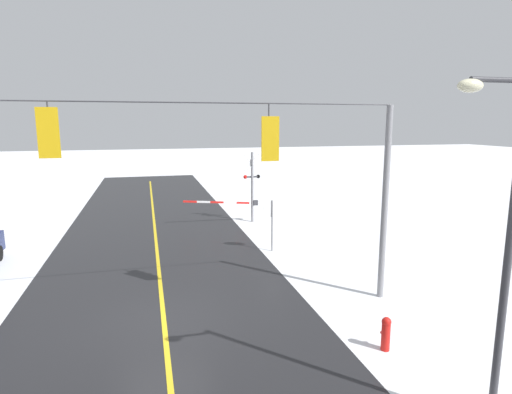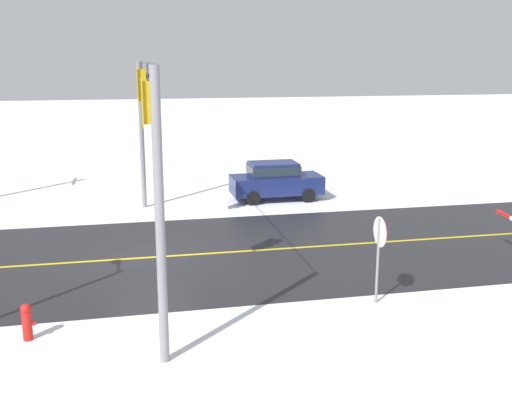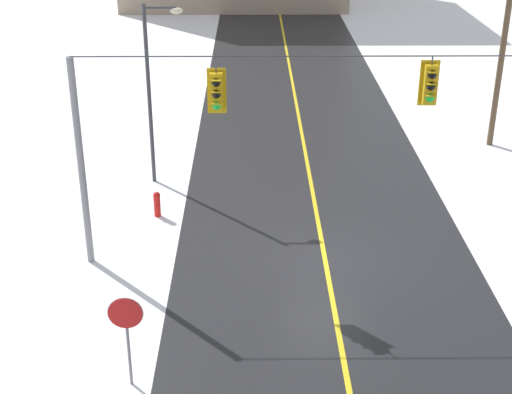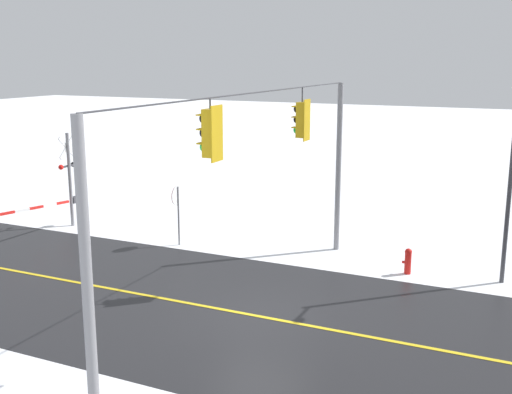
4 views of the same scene
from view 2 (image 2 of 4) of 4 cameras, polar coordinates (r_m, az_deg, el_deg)
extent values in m
plane|color=white|center=(19.95, -9.86, -5.67)|extent=(160.00, 160.00, 0.00)
cylinder|color=gray|center=(12.36, -9.08, -2.26)|extent=(0.20, 0.20, 6.20)
cylinder|color=gray|center=(26.13, -10.76, 5.68)|extent=(0.20, 0.20, 6.20)
cylinder|color=#38383D|center=(18.93, -10.60, 12.41)|extent=(14.00, 0.04, 0.04)
cylinder|color=#38383D|center=(15.80, -10.24, 11.55)|extent=(0.04, 0.04, 0.45)
cube|color=#C6990F|center=(15.83, -10.13, 8.79)|extent=(0.34, 0.28, 1.08)
cube|color=#C6990F|center=(15.83, -10.71, 8.76)|extent=(0.52, 0.03, 1.26)
sphere|color=black|center=(15.82, -9.62, 9.96)|extent=(0.24, 0.24, 0.24)
cube|color=#C6990F|center=(15.82, -9.38, 10.28)|extent=(0.26, 0.16, 0.03)
sphere|color=black|center=(15.84, -9.58, 8.81)|extent=(0.24, 0.24, 0.24)
cube|color=#C6990F|center=(15.84, -9.33, 9.12)|extent=(0.26, 0.16, 0.03)
sphere|color=green|center=(15.86, -9.53, 7.66)|extent=(0.24, 0.24, 0.24)
cube|color=#C6990F|center=(15.86, -9.29, 7.97)|extent=(0.26, 0.16, 0.03)
cylinder|color=#38383D|center=(21.55, -10.79, 12.12)|extent=(0.04, 0.04, 0.24)
cube|color=#C6990F|center=(21.56, -10.72, 10.37)|extent=(0.34, 0.28, 1.08)
cube|color=#C6990F|center=(21.56, -11.15, 10.35)|extent=(0.52, 0.03, 1.26)
sphere|color=black|center=(21.56, -10.35, 11.23)|extent=(0.24, 0.24, 0.24)
cube|color=#C6990F|center=(21.56, -10.17, 11.46)|extent=(0.26, 0.16, 0.03)
sphere|color=black|center=(21.57, -10.31, 10.38)|extent=(0.24, 0.24, 0.24)
cube|color=#C6990F|center=(21.57, -10.13, 10.62)|extent=(0.26, 0.16, 0.03)
sphere|color=green|center=(21.58, -10.28, 9.54)|extent=(0.24, 0.24, 0.24)
cube|color=#C6990F|center=(21.58, -10.10, 9.77)|extent=(0.26, 0.16, 0.03)
cylinder|color=gray|center=(16.11, 11.44, -5.98)|extent=(0.07, 0.07, 2.30)
cylinder|color=#B71414|center=(15.89, 11.70, -3.24)|extent=(0.76, 0.03, 0.76)
cylinder|color=white|center=(15.88, 11.64, -3.25)|extent=(0.80, 0.02, 0.80)
cube|color=red|center=(21.31, 22.38, -1.51)|extent=(0.76, 0.08, 0.15)
cube|color=navy|center=(27.47, 1.94, 1.21)|extent=(1.81, 4.12, 0.80)
cube|color=navy|center=(27.30, 1.64, 2.64)|extent=(1.52, 2.15, 0.64)
cube|color=#232D38|center=(27.30, 1.64, 2.64)|extent=(1.56, 2.23, 0.40)
sphere|color=#EFEACC|center=(28.58, 5.67, 1.72)|extent=(0.16, 0.16, 0.16)
sphere|color=#EFEACC|center=(27.52, 6.41, 1.26)|extent=(0.16, 0.16, 0.16)
cylinder|color=black|center=(28.65, 3.99, 0.86)|extent=(0.23, 0.64, 0.64)
cylinder|color=black|center=(27.16, 4.95, 0.17)|extent=(0.23, 0.64, 0.64)
cylinder|color=black|center=(28.04, -1.00, 0.62)|extent=(0.23, 0.64, 0.64)
cylinder|color=black|center=(26.51, -0.29, -0.10)|extent=(0.23, 0.64, 0.64)
cylinder|color=red|center=(15.03, -20.84, -11.30)|extent=(0.22, 0.22, 0.70)
sphere|color=red|center=(14.87, -20.97, -9.85)|extent=(0.24, 0.24, 0.24)
cylinder|color=red|center=(14.99, -20.31, -11.17)|extent=(0.09, 0.10, 0.09)
camera|label=1|loc=(22.24, -42.66, 8.00)|focal=29.67mm
camera|label=3|loc=(26.46, 40.38, 20.56)|focal=52.29mm
camera|label=4|loc=(34.46, -23.17, 13.22)|focal=44.19mm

